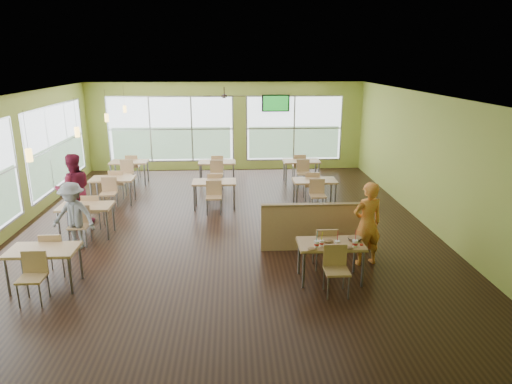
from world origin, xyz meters
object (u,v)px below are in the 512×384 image
main_table (331,249)px  man_plaid (367,224)px  half_wall_divider (316,226)px  food_basket (355,239)px

main_table → man_plaid: 1.11m
half_wall_divider → main_table: bearing=-90.0°
half_wall_divider → man_plaid: man_plaid is taller
man_plaid → food_basket: size_ratio=6.51×
main_table → food_basket: main_table is taller
main_table → food_basket: size_ratio=5.75×
main_table → half_wall_divider: bearing=90.0°
man_plaid → food_basket: 0.70m
man_plaid → main_table: bearing=23.2°
main_table → man_plaid: man_plaid is taller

